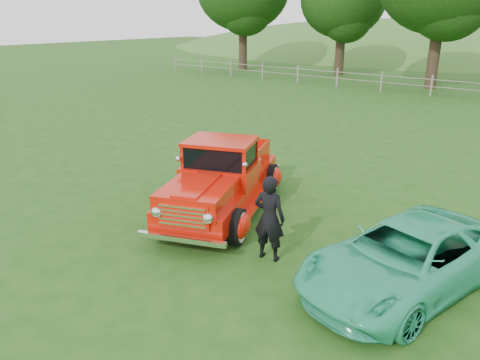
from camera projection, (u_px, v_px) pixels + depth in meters
The scene contains 4 objects.
ground at pixel (218, 257), 9.06m from camera, with size 140.00×140.00×0.00m, color #1D4813.
red_pickup at pixel (222, 180), 10.92m from camera, with size 3.54×5.27×1.78m.
teal_sedan at pixel (406, 258), 7.85m from camera, with size 1.93×4.18×1.16m, color #2CB383.
man at pixel (269, 218), 8.75m from camera, with size 0.61×0.40×1.68m, color black.
Camera 1 is at (5.36, -6.01, 4.43)m, focal length 35.00 mm.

